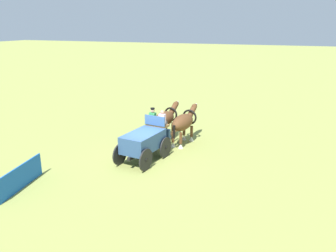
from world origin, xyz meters
name	(u,v)px	position (x,y,z in m)	size (l,w,h in m)	color
ground_plane	(144,161)	(0.00, 0.00, 0.00)	(220.00, 220.00, 0.00)	olive
show_wagon	(145,140)	(0.18, -0.03, 1.13)	(5.59, 2.15, 2.62)	#2D4C7A
draft_horse_near	(165,119)	(3.69, 0.14, 1.38)	(2.97, 1.19, 2.26)	brown
draft_horse_off	(184,122)	(3.50, -1.15, 1.36)	(3.22, 1.27, 2.22)	brown
sponsor_banner	(21,177)	(-4.91, 3.85, 0.55)	(3.20, 0.06, 1.10)	#1959B2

